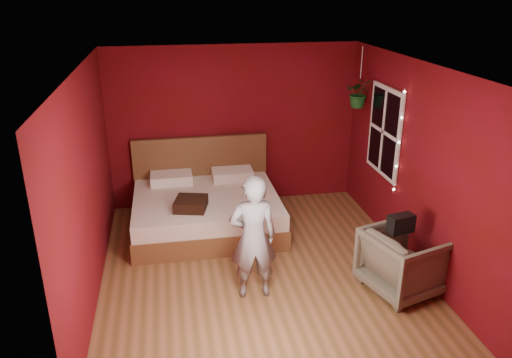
% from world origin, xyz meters
% --- Properties ---
extents(floor, '(4.50, 4.50, 0.00)m').
position_xyz_m(floor, '(0.00, 0.00, 0.00)').
color(floor, '#8D5C38').
rests_on(floor, ground).
extents(room_walls, '(4.04, 4.54, 2.62)m').
position_xyz_m(room_walls, '(0.00, 0.00, 1.68)').
color(room_walls, maroon).
rests_on(room_walls, ground).
extents(window, '(0.05, 0.97, 1.27)m').
position_xyz_m(window, '(1.97, 0.90, 1.50)').
color(window, white).
rests_on(window, room_walls).
extents(fairy_lights, '(0.04, 0.04, 1.45)m').
position_xyz_m(fairy_lights, '(1.94, 0.38, 1.50)').
color(fairy_lights, silver).
rests_on(fairy_lights, room_walls).
extents(bed, '(2.15, 1.83, 1.18)m').
position_xyz_m(bed, '(-0.57, 1.39, 0.31)').
color(bed, brown).
rests_on(bed, ground).
extents(person, '(0.56, 0.37, 1.52)m').
position_xyz_m(person, '(-0.18, -0.53, 0.76)').
color(person, gray).
rests_on(person, ground).
extents(armchair, '(1.06, 1.04, 0.78)m').
position_xyz_m(armchair, '(1.60, -0.74, 0.39)').
color(armchair, '#6C6B55').
rests_on(armchair, ground).
extents(handbag, '(0.33, 0.21, 0.22)m').
position_xyz_m(handbag, '(1.52, -0.72, 0.88)').
color(handbag, black).
rests_on(handbag, armchair).
extents(throw_pillow, '(0.51, 0.51, 0.15)m').
position_xyz_m(throw_pillow, '(-0.81, 0.87, 0.61)').
color(throw_pillow, black).
rests_on(throw_pillow, bed).
extents(hanging_plant, '(0.47, 0.43, 0.91)m').
position_xyz_m(hanging_plant, '(1.82, 1.58, 1.92)').
color(hanging_plant, silver).
rests_on(hanging_plant, room_walls).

